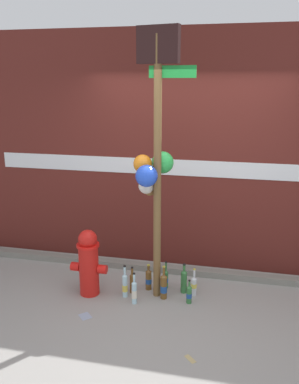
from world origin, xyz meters
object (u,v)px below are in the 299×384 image
object	(u,v)px
bottle_6	(125,285)
bottle_7	(194,285)
bottle_3	(164,286)
bottle_4	(149,279)
fire_hydrant	(89,262)
bottle_0	(134,292)
memorial_post	(154,153)
bottle_8	(166,279)
bottle_1	(189,294)
bottle_5	(184,280)
bottle_2	(132,282)

from	to	relation	value
bottle_6	bottle_7	size ratio (longest dim) A/B	1.16
bottle_3	bottle_4	world-z (taller)	bottle_3
fire_hydrant	bottle_0	xyz separation A→B (m)	(0.56, -0.10, -0.26)
bottle_0	bottle_7	distance (m)	0.70
memorial_post	bottle_0	bearing A→B (deg)	-124.18
memorial_post	bottle_7	xyz separation A→B (m)	(0.46, 0.08, -1.53)
bottle_7	bottle_8	world-z (taller)	bottle_8
bottle_1	bottle_7	size ratio (longest dim) A/B	0.84
memorial_post	bottle_5	distance (m)	1.55
fire_hydrant	bottle_0	world-z (taller)	fire_hydrant
bottle_3	bottle_5	xyz separation A→B (m)	(0.20, 0.18, 0.00)
fire_hydrant	bottle_8	size ratio (longest dim) A/B	2.30
bottle_2	bottle_5	world-z (taller)	bottle_5
bottle_2	bottle_6	size ratio (longest dim) A/B	0.84
bottle_1	bottle_7	xyz separation A→B (m)	(0.03, 0.19, 0.02)
memorial_post	bottle_4	bearing A→B (deg)	130.54
bottle_1	bottle_2	distance (m)	0.68
bottle_6	bottle_2	bearing A→B (deg)	61.00
bottle_3	bottle_4	distance (m)	0.27
bottle_6	bottle_0	bearing A→B (deg)	-39.91
fire_hydrant	bottle_5	distance (m)	1.12
bottle_4	fire_hydrant	bearing A→B (deg)	-159.21
fire_hydrant	bottle_4	size ratio (longest dim) A/B	2.47
bottle_2	bottle_8	size ratio (longest dim) A/B	0.95
bottle_0	bottle_2	bearing A→B (deg)	110.36
bottle_1	bottle_6	world-z (taller)	bottle_6
bottle_0	bottle_8	bearing A→B (deg)	56.52
memorial_post	bottle_4	xyz separation A→B (m)	(-0.08, 0.10, -1.53)
memorial_post	bottle_1	distance (m)	1.61
fire_hydrant	bottle_6	xyz separation A→B (m)	(0.42, 0.02, -0.25)
bottle_0	bottle_3	bearing A→B (deg)	30.75
memorial_post	bottle_0	world-z (taller)	memorial_post
bottle_3	bottle_4	size ratio (longest dim) A/B	1.25
bottle_0	bottle_3	world-z (taller)	bottle_3
bottle_0	bottle_4	size ratio (longest dim) A/B	1.16
bottle_6	bottle_1	bearing A→B (deg)	1.75
bottle_4	bottle_5	bearing A→B (deg)	2.74
bottle_7	bottle_8	size ratio (longest dim) A/B	0.97
fire_hydrant	bottle_6	world-z (taller)	fire_hydrant
bottle_6	bottle_7	bearing A→B (deg)	15.23
memorial_post	bottle_7	bearing A→B (deg)	10.07
bottle_5	memorial_post	bearing A→B (deg)	-160.99
fire_hydrant	bottle_4	distance (m)	0.74
bottle_1	bottle_7	world-z (taller)	bottle_7
bottle_2	bottle_7	bearing A→B (deg)	8.30
fire_hydrant	bottle_6	bearing A→B (deg)	3.06
bottle_1	bottle_5	world-z (taller)	bottle_5
fire_hydrant	bottle_1	world-z (taller)	fire_hydrant
bottle_5	bottle_8	size ratio (longest dim) A/B	1.06
fire_hydrant	bottle_2	xyz separation A→B (m)	(0.48, 0.13, -0.26)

